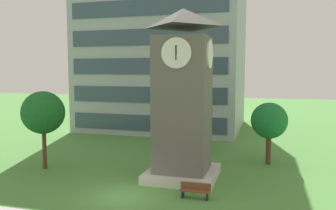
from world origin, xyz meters
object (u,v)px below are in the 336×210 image
at_px(park_bench, 195,190).
at_px(tree_streetside, 197,112).
at_px(clock_tower, 183,103).
at_px(tree_near_tower, 269,121).
at_px(tree_by_building, 43,113).

xyz_separation_m(park_bench, tree_streetside, (-2.15, 11.14, 3.32)).
height_order(clock_tower, park_bench, clock_tower).
distance_m(tree_streetside, tree_near_tower, 6.68).
relative_size(clock_tower, tree_by_building, 1.95).
height_order(park_bench, tree_by_building, tree_by_building).
bearing_deg(tree_near_tower, tree_by_building, -159.80).
height_order(tree_by_building, tree_near_tower, tree_by_building).
distance_m(tree_streetside, tree_by_building, 13.09).
xyz_separation_m(tree_by_building, tree_near_tower, (16.43, 6.04, -0.81)).
height_order(park_bench, tree_near_tower, tree_near_tower).
bearing_deg(park_bench, tree_by_building, 166.87).
height_order(tree_streetside, tree_by_building, tree_by_building).
xyz_separation_m(park_bench, tree_by_building, (-12.29, 2.87, 3.83)).
distance_m(tree_by_building, tree_near_tower, 17.52).
xyz_separation_m(tree_streetside, tree_by_building, (-10.13, -8.27, 0.51)).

